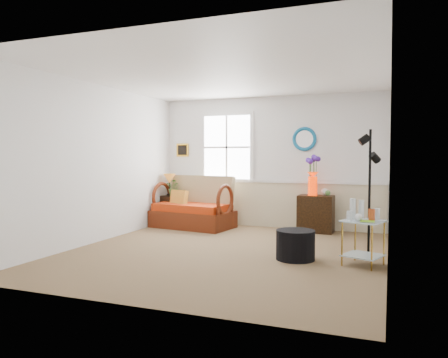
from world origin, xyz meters
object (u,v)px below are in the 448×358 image
(lamp_stand, at_px, (171,210))
(loveseat, at_px, (193,202))
(floor_lamp, at_px, (369,193))
(cabinet, at_px, (316,214))
(side_table, at_px, (363,243))
(ottoman, at_px, (295,245))

(lamp_stand, bearing_deg, loveseat, -24.44)
(floor_lamp, bearing_deg, cabinet, 102.68)
(side_table, relative_size, floor_lamp, 0.33)
(loveseat, relative_size, ottoman, 2.94)
(loveseat, height_order, cabinet, loveseat)
(side_table, height_order, floor_lamp, floor_lamp)
(lamp_stand, bearing_deg, cabinet, 0.49)
(side_table, bearing_deg, lamp_stand, 150.44)
(loveseat, bearing_deg, ottoman, -30.34)
(floor_lamp, relative_size, ottoman, 3.38)
(side_table, bearing_deg, ottoman, 179.52)
(loveseat, distance_m, side_table, 3.89)
(floor_lamp, bearing_deg, lamp_stand, 139.39)
(side_table, distance_m, floor_lamp, 0.85)
(cabinet, relative_size, side_table, 1.17)
(loveseat, bearing_deg, side_table, -22.28)
(side_table, bearing_deg, loveseat, 149.50)
(loveseat, height_order, lamp_stand, loveseat)
(cabinet, relative_size, floor_lamp, 0.38)
(ottoman, bearing_deg, lamp_stand, 144.03)
(lamp_stand, xyz_separation_m, cabinet, (3.03, 0.03, 0.05))
(lamp_stand, relative_size, floor_lamp, 0.33)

